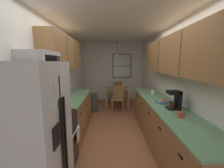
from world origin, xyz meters
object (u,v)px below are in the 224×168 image
refrigerator (30,143)px  coffee_maker (175,99)px  storage_canister (62,103)px  fruit_bowl (162,101)px  dining_chair_far (118,90)px  stove_range (54,141)px  dining_chair_near (118,97)px  mug_by_coffeemaker (180,115)px  table_serving_bowl (119,87)px  mug_spare (153,92)px  dining_table (117,91)px  trash_bin (93,103)px  microwave_over_range (41,63)px

refrigerator → coffee_maker: bearing=26.4°
storage_canister → fruit_bowl: 1.98m
dining_chair_far → storage_canister: storage_canister is taller
dining_chair_far → storage_canister: (-1.22, -3.40, 0.48)m
refrigerator → stove_range: (-0.05, 0.69, -0.40)m
dining_chair_near → mug_by_coffeemaker: size_ratio=7.37×
refrigerator → stove_range: bearing=93.9°
dining_chair_near → table_serving_bowl: size_ratio=5.02×
refrigerator → mug_spare: refrigerator is taller
stove_range → coffee_maker: size_ratio=3.30×
stove_range → coffee_maker: (2.06, 0.31, 0.60)m
dining_table → table_serving_bowl: bearing=-2.0°
refrigerator → trash_bin: 3.38m
stove_range → trash_bin: size_ratio=1.74×
storage_canister → coffee_maker: (2.07, -0.13, 0.09)m
dining_chair_near → storage_canister: bearing=-117.7°
stove_range → storage_canister: stove_range is taller
stove_range → dining_chair_far: (1.22, 3.84, 0.03)m
dining_table → dining_chair_far: dining_chair_far is taller
trash_bin → dining_chair_far: bearing=52.5°
refrigerator → dining_chair_far: refrigerator is taller
trash_bin → dining_table: bearing=35.8°
coffee_maker → mug_by_coffeemaker: bearing=-103.3°
dining_chair_far → fruit_bowl: bearing=-76.7°
dining_chair_far → table_serving_bowl: size_ratio=5.02×
dining_chair_far → coffee_maker: coffee_maker is taller
stove_range → dining_chair_far: stove_range is taller
dining_table → dining_chair_far: bearing=84.5°
trash_bin → storage_canister: bearing=-97.8°
fruit_bowl → dining_chair_far: bearing=103.3°
stove_range → dining_chair_far: size_ratio=1.22×
trash_bin → mug_by_coffeemaker: mug_by_coffeemaker is taller
storage_canister → table_serving_bowl: (1.25, 2.82, -0.23)m
dining_table → mug_by_coffeemaker: mug_by_coffeemaker is taller
microwave_over_range → dining_chair_near: bearing=64.4°
dining_chair_far → refrigerator: bearing=-104.5°
dining_chair_near → fruit_bowl: (0.79, -1.99, 0.44)m
dining_chair_near → dining_chair_far: size_ratio=1.00×
trash_bin → table_serving_bowl: (0.95, 0.62, 0.43)m
fruit_bowl → table_serving_bowl: fruit_bowl is taller
dining_table → mug_by_coffeemaker: (0.81, -3.33, 0.35)m
mug_by_coffeemaker → mug_spare: 1.55m
stove_range → dining_chair_near: 2.93m
coffee_maker → mug_by_coffeemaker: size_ratio=2.73×
trash_bin → table_serving_bowl: bearing=33.2°
trash_bin → dining_chair_near: bearing=3.0°
dining_table → storage_canister: size_ratio=5.39×
refrigerator → mug_spare: 2.93m
refrigerator → dining_chair_near: 3.57m
storage_canister → mug_spare: size_ratio=1.34×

